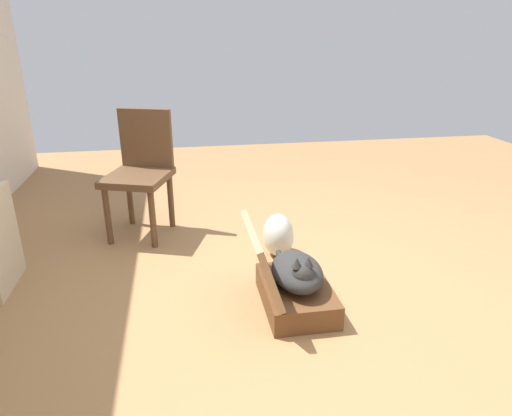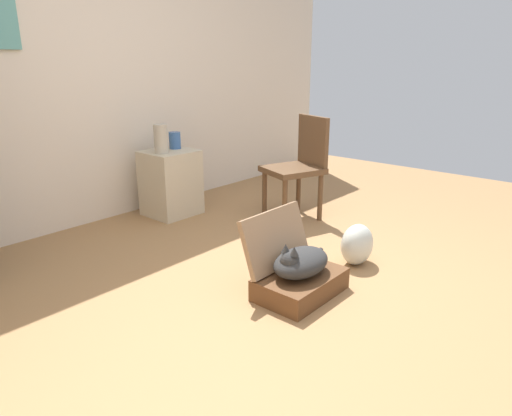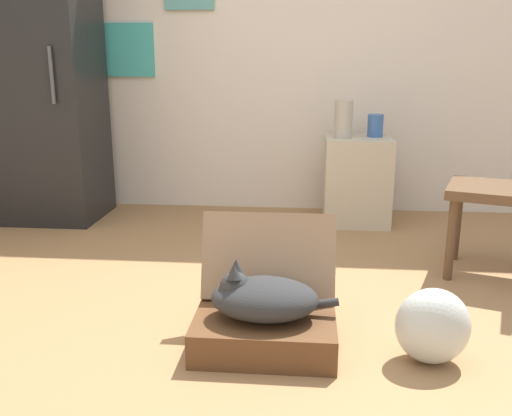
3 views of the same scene
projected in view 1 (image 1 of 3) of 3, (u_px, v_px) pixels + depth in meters
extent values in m
plane|color=#9E7247|center=(301.00, 305.00, 2.55)|extent=(7.68, 7.68, 0.00)
cube|color=brown|center=(296.00, 295.00, 2.53)|extent=(0.55, 0.36, 0.13)
cube|color=#9B7756|center=(262.00, 258.00, 2.41)|extent=(0.55, 0.15, 0.35)
ellipsoid|color=#2D2D2D|center=(297.00, 271.00, 2.47)|extent=(0.41, 0.27, 0.16)
sphere|color=#2D2D2D|center=(303.00, 275.00, 2.35)|extent=(0.12, 0.12, 0.12)
cone|color=#2D2D2D|center=(309.00, 261.00, 2.33)|extent=(0.05, 0.05, 0.05)
cone|color=#2D2D2D|center=(297.00, 263.00, 2.32)|extent=(0.05, 0.05, 0.05)
cylinder|color=#2D2D2D|center=(282.00, 262.00, 2.65)|extent=(0.20, 0.03, 0.07)
ellipsoid|color=silver|center=(278.00, 235.00, 3.07)|extent=(0.27, 0.20, 0.29)
cylinder|color=brown|center=(108.00, 216.00, 3.21)|extent=(0.04, 0.04, 0.42)
cylinder|color=brown|center=(153.00, 219.00, 3.16)|extent=(0.04, 0.04, 0.42)
cylinder|color=brown|center=(130.00, 198.00, 3.55)|extent=(0.04, 0.04, 0.42)
cylinder|color=brown|center=(171.00, 201.00, 3.50)|extent=(0.04, 0.04, 0.42)
cube|color=brown|center=(138.00, 177.00, 3.27)|extent=(0.58, 0.55, 0.05)
cube|color=brown|center=(146.00, 138.00, 3.37)|extent=(0.17, 0.39, 0.43)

